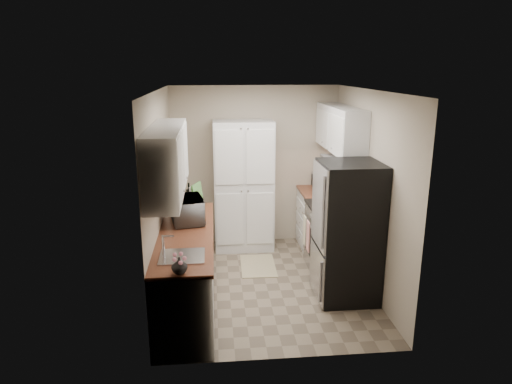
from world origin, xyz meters
The scene contains 16 objects.
ground centered at (0.00, 0.00, 0.00)m, with size 3.20×3.20×0.00m, color #7A6B56.
room_shell centered at (-0.02, -0.01, 1.63)m, with size 2.64×3.24×2.52m.
pantry_cabinet centered at (-0.20, 1.32, 1.00)m, with size 0.90×0.55×2.00m, color silver.
base_cabinet_left centered at (-0.99, -0.43, 0.44)m, with size 0.60×2.30×0.88m, color silver.
countertop_left centered at (-0.99, -0.43, 0.90)m, with size 0.63×2.33×0.04m, color brown.
base_cabinet_right centered at (0.99, 1.19, 0.44)m, with size 0.60×0.80×0.88m, color silver.
countertop_right centered at (0.99, 1.19, 0.90)m, with size 0.63×0.83×0.04m, color brown.
electric_range centered at (0.97, 0.39, 0.48)m, with size 0.71×0.78×1.13m.
refrigerator centered at (0.94, -0.41, 0.85)m, with size 0.70×0.72×1.70m, color #B7B7BC.
microwave centered at (-0.98, -0.05, 1.07)m, with size 0.55×0.37×0.30m, color silver.
wine_bottle centered at (-0.99, 0.57, 1.07)m, with size 0.08×0.08×0.31m, color black.
flower_vase centered at (-0.99, -1.52, 1.00)m, with size 0.15×0.15×0.16m, color silver.
cutting_board centered at (-0.87, 0.49, 1.09)m, with size 0.02×0.28×0.34m, color #4F9242.
toaster_oven centered at (1.09, 1.34, 1.04)m, with size 0.33×0.41×0.24m, color #B5B5BA.
fruit_basket centered at (1.07, 1.36, 1.22)m, with size 0.27×0.27×0.11m, color #D8560F, non-canonical shape.
kitchen_mat centered at (-0.05, 0.56, 0.01)m, with size 0.49×0.78×0.01m, color tan.
Camera 1 is at (-0.65, -5.44, 2.77)m, focal length 32.00 mm.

